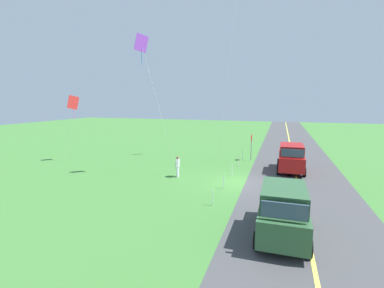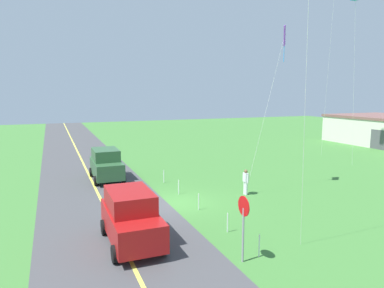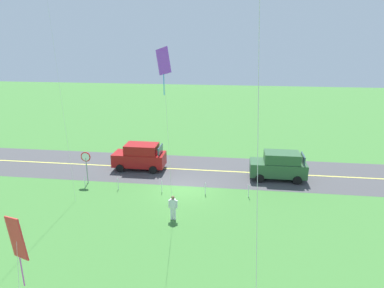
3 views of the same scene
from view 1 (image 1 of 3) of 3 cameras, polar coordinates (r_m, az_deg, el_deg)
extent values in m
cube|color=#3D7533|center=(19.84, 9.53, -8.01)|extent=(120.00, 120.00, 0.10)
cube|color=#424244|center=(19.69, 21.25, -8.48)|extent=(120.00, 7.00, 0.00)
cube|color=#E5E04C|center=(19.69, 21.25, -8.47)|extent=(120.00, 0.16, 0.00)
cube|color=maroon|center=(23.77, 19.85, -3.24)|extent=(4.40, 1.90, 1.10)
cube|color=maroon|center=(23.35, 20.00, -1.09)|extent=(2.73, 1.75, 0.80)
cube|color=#334756|center=(24.42, 19.91, -0.66)|extent=(0.10, 1.61, 0.64)
cube|color=#334756|center=(21.76, 20.14, -1.80)|extent=(0.10, 1.61, 0.60)
cylinder|color=black|center=(25.27, 17.53, -3.70)|extent=(0.68, 0.22, 0.68)
cylinder|color=black|center=(25.34, 21.84, -3.89)|extent=(0.68, 0.22, 0.68)
cylinder|color=black|center=(22.48, 17.46, -5.24)|extent=(0.68, 0.22, 0.68)
cylinder|color=black|center=(22.56, 22.31, -5.46)|extent=(0.68, 0.22, 0.68)
cube|color=#2D5633|center=(12.63, 18.30, -13.92)|extent=(4.40, 1.90, 1.10)
cube|color=#2D5633|center=(12.06, 18.53, -10.20)|extent=(2.73, 1.75, 0.80)
cube|color=#334756|center=(13.10, 18.49, -8.67)|extent=(0.10, 1.62, 0.64)
cube|color=#334756|center=(10.54, 18.60, -13.04)|extent=(0.10, 1.62, 0.60)
cylinder|color=black|center=(14.17, 14.21, -13.56)|extent=(0.68, 0.22, 0.68)
cylinder|color=black|center=(14.21, 22.11, -13.90)|extent=(0.68, 0.22, 0.68)
cylinder|color=black|center=(11.58, 13.22, -18.88)|extent=(0.68, 0.22, 0.68)
cylinder|color=black|center=(11.63, 23.14, -19.28)|extent=(0.68, 0.22, 0.68)
cylinder|color=gray|center=(26.95, 12.18, -1.16)|extent=(0.08, 0.08, 2.10)
cylinder|color=red|center=(26.78, 12.26, 1.21)|extent=(0.76, 0.04, 0.76)
cylinder|color=white|center=(26.78, 12.21, 1.21)|extent=(0.62, 0.01, 0.62)
cylinder|color=silver|center=(20.72, -3.08, -5.83)|extent=(0.16, 0.16, 0.82)
cylinder|color=silver|center=(20.88, -2.90, -5.71)|extent=(0.16, 0.16, 0.82)
cube|color=silver|center=(20.64, -3.00, -3.92)|extent=(0.36, 0.22, 0.56)
cylinder|color=silver|center=(20.43, -3.24, -4.20)|extent=(0.10, 0.10, 0.52)
cylinder|color=silver|center=(20.87, -2.77, -3.92)|extent=(0.10, 0.10, 0.52)
sphere|color=brown|center=(20.55, -3.01, -2.86)|extent=(0.22, 0.22, 0.22)
cylinder|color=silver|center=(20.56, -6.68, 6.72)|extent=(0.20, 2.67, 9.83)
cube|color=purple|center=(21.44, -10.49, 19.93)|extent=(0.89, 0.78, 1.37)
cylinder|color=#2D8CE5|center=(21.29, -10.41, 17.55)|extent=(0.04, 0.04, 1.40)
cylinder|color=silver|center=(28.41, -24.31, 2.27)|extent=(0.32, 1.32, 5.54)
cube|color=red|center=(27.94, -23.46, 7.92)|extent=(1.00, 0.65, 1.38)
cylinder|color=#D859BF|center=(27.96, -23.35, 6.08)|extent=(0.04, 0.04, 1.40)
cylinder|color=silver|center=(27.26, 7.67, 15.54)|extent=(1.30, 1.38, 17.70)
cylinder|color=silver|center=(15.36, 4.28, -11.05)|extent=(0.05, 0.05, 0.90)
cylinder|color=silver|center=(18.24, 6.60, -7.83)|extent=(0.05, 0.05, 0.90)
cylinder|color=silver|center=(21.28, 8.30, -5.41)|extent=(0.05, 0.05, 0.90)
cylinder|color=silver|center=(24.49, 9.62, -3.53)|extent=(0.05, 0.05, 0.90)
cylinder|color=silver|center=(27.02, 10.42, -2.37)|extent=(0.05, 0.05, 0.90)
camera|label=2|loc=(37.40, 24.14, 9.13)|focal=32.73mm
camera|label=3|loc=(30.50, -43.37, 16.34)|focal=32.09mm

